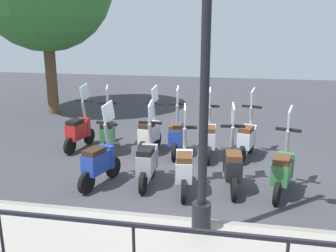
% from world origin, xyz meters
% --- Properties ---
extents(ground_plane, '(28.00, 28.00, 0.00)m').
position_xyz_m(ground_plane, '(0.00, 0.00, 0.00)').
color(ground_plane, '#38383D').
extents(lamp_post_near, '(0.26, 0.90, 4.26)m').
position_xyz_m(lamp_post_near, '(-2.40, -0.45, 2.04)').
color(lamp_post_near, black).
rests_on(lamp_post_near, promenade_walkway).
extents(scooter_near_0, '(1.21, 0.53, 1.54)m').
position_xyz_m(scooter_near_0, '(-0.75, -1.70, 0.48)').
color(scooter_near_0, black).
rests_on(scooter_near_0, ground_plane).
extents(scooter_near_1, '(1.23, 0.44, 1.54)m').
position_xyz_m(scooter_near_1, '(-0.69, -0.84, 0.48)').
color(scooter_near_1, black).
rests_on(scooter_near_1, ground_plane).
extents(scooter_near_2, '(1.23, 0.44, 1.54)m').
position_xyz_m(scooter_near_2, '(-0.92, 0.00, 0.48)').
color(scooter_near_2, black).
rests_on(scooter_near_2, ground_plane).
extents(scooter_near_3, '(1.23, 0.44, 1.54)m').
position_xyz_m(scooter_near_3, '(-0.73, 0.71, 0.48)').
color(scooter_near_3, black).
rests_on(scooter_near_3, ground_plane).
extents(scooter_near_4, '(1.20, 0.53, 1.54)m').
position_xyz_m(scooter_near_4, '(-0.92, 1.58, 0.48)').
color(scooter_near_4, black).
rests_on(scooter_near_4, ground_plane).
extents(scooter_far_0, '(1.21, 0.52, 1.54)m').
position_xyz_m(scooter_far_0, '(1.07, -1.13, 0.48)').
color(scooter_far_0, black).
rests_on(scooter_far_0, ground_plane).
extents(scooter_far_1, '(1.23, 0.44, 1.54)m').
position_xyz_m(scooter_far_1, '(0.93, -0.29, 0.48)').
color(scooter_far_1, black).
rests_on(scooter_far_1, ground_plane).
extents(scooter_far_2, '(1.23, 0.44, 1.54)m').
position_xyz_m(scooter_far_2, '(1.00, 0.46, 0.48)').
color(scooter_far_2, black).
rests_on(scooter_far_2, ground_plane).
extents(scooter_far_3, '(1.22, 0.47, 1.54)m').
position_xyz_m(scooter_far_3, '(1.01, 1.08, 0.48)').
color(scooter_far_3, black).
rests_on(scooter_far_3, ground_plane).
extents(scooter_far_4, '(1.21, 0.51, 1.54)m').
position_xyz_m(scooter_far_4, '(0.85, 2.05, 0.48)').
color(scooter_far_4, black).
rests_on(scooter_far_4, ground_plane).
extents(scooter_far_5, '(1.23, 0.47, 1.54)m').
position_xyz_m(scooter_far_5, '(0.97, 2.80, 0.48)').
color(scooter_far_5, black).
rests_on(scooter_far_5, ground_plane).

